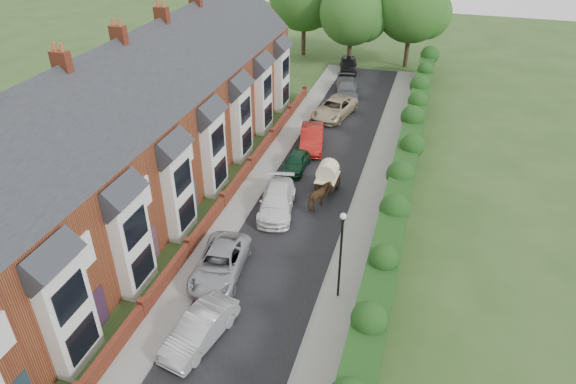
% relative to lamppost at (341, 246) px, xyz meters
% --- Properties ---
extents(ground, '(140.00, 140.00, 0.00)m').
position_rel_lamppost_xyz_m(ground, '(-3.40, -4.00, -3.30)').
color(ground, '#2D4C1E').
rests_on(ground, ground).
extents(road, '(6.00, 58.00, 0.02)m').
position_rel_lamppost_xyz_m(road, '(-3.90, 7.00, -3.29)').
color(road, black).
rests_on(road, ground).
extents(pavement_hedge_side, '(2.20, 58.00, 0.12)m').
position_rel_lamppost_xyz_m(pavement_hedge_side, '(0.20, 7.00, -3.24)').
color(pavement_hedge_side, gray).
rests_on(pavement_hedge_side, ground).
extents(pavement_house_side, '(1.70, 58.00, 0.12)m').
position_rel_lamppost_xyz_m(pavement_house_side, '(-7.75, 7.00, -3.24)').
color(pavement_house_side, gray).
rests_on(pavement_house_side, ground).
extents(kerb_hedge_side, '(0.18, 58.00, 0.13)m').
position_rel_lamppost_xyz_m(kerb_hedge_side, '(-0.85, 7.00, -3.23)').
color(kerb_hedge_side, gray).
rests_on(kerb_hedge_side, ground).
extents(kerb_house_side, '(0.18, 58.00, 0.13)m').
position_rel_lamppost_xyz_m(kerb_house_side, '(-6.95, 7.00, -3.23)').
color(kerb_house_side, gray).
rests_on(kerb_house_side, ground).
extents(hedge, '(2.10, 58.00, 2.85)m').
position_rel_lamppost_xyz_m(hedge, '(2.00, 7.00, -1.70)').
color(hedge, '#183B12').
rests_on(hedge, ground).
extents(terrace_row, '(9.05, 40.50, 11.50)m').
position_rel_lamppost_xyz_m(terrace_row, '(-14.27, 5.98, 1.18)').
color(terrace_row, brown).
rests_on(terrace_row, ground).
extents(garden_wall_row, '(0.35, 40.35, 1.10)m').
position_rel_lamppost_xyz_m(garden_wall_row, '(-8.75, 6.00, -2.84)').
color(garden_wall_row, brown).
rests_on(garden_wall_row, ground).
extents(lamppost, '(0.32, 0.32, 5.16)m').
position_rel_lamppost_xyz_m(lamppost, '(0.00, 0.00, 0.00)').
color(lamppost, black).
rests_on(lamppost, ground).
extents(tree_far_left, '(7.14, 6.80, 9.29)m').
position_rel_lamppost_xyz_m(tree_far_left, '(-6.05, 36.08, 2.41)').
color(tree_far_left, '#332316').
rests_on(tree_far_left, ground).
extents(tree_far_right, '(7.98, 7.60, 10.31)m').
position_rel_lamppost_xyz_m(tree_far_right, '(-0.01, 38.08, 3.02)').
color(tree_far_right, '#332316').
rests_on(tree_far_right, ground).
extents(car_silver_a, '(2.41, 4.63, 1.45)m').
position_rel_lamppost_xyz_m(car_silver_a, '(-5.46, -4.60, -2.57)').
color(car_silver_a, '#AEAEB3').
rests_on(car_silver_a, ground).
extents(car_silver_b, '(2.96, 5.43, 1.44)m').
position_rel_lamppost_xyz_m(car_silver_b, '(-6.40, -0.07, -2.57)').
color(car_silver_b, '#9FA1A6').
rests_on(car_silver_b, ground).
extents(car_white, '(2.97, 5.39, 1.48)m').
position_rel_lamppost_xyz_m(car_white, '(-5.34, 6.60, -2.56)').
color(car_white, white).
rests_on(car_white, ground).
extents(car_green, '(1.57, 3.80, 1.29)m').
position_rel_lamppost_xyz_m(car_green, '(-5.66, 12.20, -2.65)').
color(car_green, '#0F341F').
rests_on(car_green, ground).
extents(car_red, '(2.67, 5.13, 1.61)m').
position_rel_lamppost_xyz_m(car_red, '(-5.45, 15.89, -2.49)').
color(car_red, '#9E1611').
rests_on(car_red, ground).
extents(car_beige, '(3.67, 5.94, 1.54)m').
position_rel_lamppost_xyz_m(car_beige, '(-5.03, 22.28, -2.53)').
color(car_beige, tan).
rests_on(car_beige, ground).
extents(car_grey, '(3.02, 5.36, 1.46)m').
position_rel_lamppost_xyz_m(car_grey, '(-5.00, 27.62, -2.56)').
color(car_grey, '#53565A').
rests_on(car_grey, ground).
extents(car_black, '(2.61, 4.73, 1.52)m').
position_rel_lamppost_xyz_m(car_black, '(-6.17, 34.60, -2.54)').
color(car_black, black).
rests_on(car_black, ground).
extents(horse, '(1.53, 2.15, 1.66)m').
position_rel_lamppost_xyz_m(horse, '(-2.83, 7.69, -2.47)').
color(horse, '#4F331D').
rests_on(horse, ground).
extents(horse_cart, '(1.42, 3.13, 2.26)m').
position_rel_lamppost_xyz_m(horse_cart, '(-2.83, 9.81, -2.01)').
color(horse_cart, black).
rests_on(horse_cart, ground).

